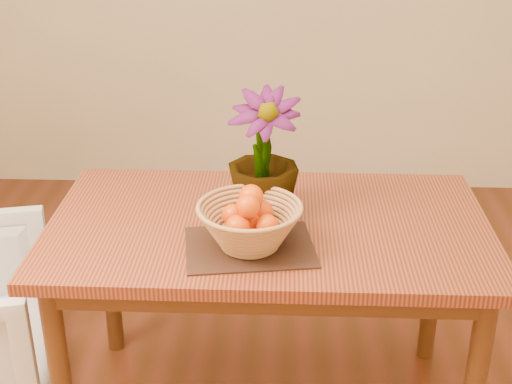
{
  "coord_description": "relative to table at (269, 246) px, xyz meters",
  "views": [
    {
      "loc": [
        0.04,
        -1.71,
        1.79
      ],
      "look_at": [
        -0.04,
        0.21,
        0.9
      ],
      "focal_mm": 50.0,
      "sensor_mm": 36.0,
      "label": 1
    }
  ],
  "objects": [
    {
      "name": "potted_plant",
      "position": [
        -0.02,
        0.06,
        0.29
      ],
      "size": [
        0.25,
        0.25,
        0.41
      ],
      "primitive_type": "imported",
      "rotation": [
        0.0,
        0.0,
        -0.11
      ],
      "color": "#144012",
      "rests_on": "table"
    },
    {
      "name": "wicker_basket",
      "position": [
        -0.05,
        -0.17,
        0.16
      ],
      "size": [
        0.31,
        0.31,
        0.13
      ],
      "color": "tan",
      "rests_on": "placemat"
    },
    {
      "name": "placemat",
      "position": [
        -0.05,
        -0.17,
        0.09
      ],
      "size": [
        0.42,
        0.34,
        0.01
      ],
      "primitive_type": "cube",
      "rotation": [
        0.0,
        0.0,
        0.15
      ],
      "color": "#331A12",
      "rests_on": "table"
    },
    {
      "name": "orange_pile",
      "position": [
        -0.05,
        -0.17,
        0.2
      ],
      "size": [
        0.17,
        0.18,
        0.13
      ],
      "rotation": [
        0.0,
        0.0,
        0.42
      ],
      "color": "#F64204",
      "rests_on": "wicker_basket"
    },
    {
      "name": "table",
      "position": [
        0.0,
        0.0,
        0.0
      ],
      "size": [
        1.4,
        0.8,
        0.75
      ],
      "color": "brown",
      "rests_on": "floor"
    }
  ]
}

